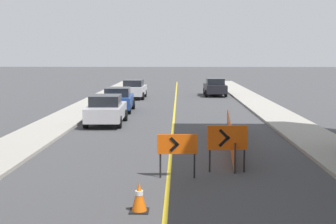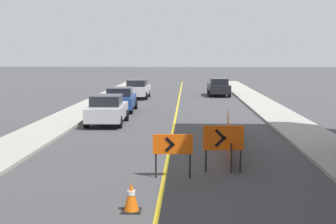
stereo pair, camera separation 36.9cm
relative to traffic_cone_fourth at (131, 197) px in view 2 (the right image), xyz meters
name	(u,v)px [view 2 (the right image)]	position (x,y,z in m)	size (l,w,h in m)	color
lane_stripe	(175,119)	(0.63, 16.10, -0.35)	(0.12, 73.70, 0.01)	gold
sidewalk_left	(69,117)	(-5.60, 16.10, -0.29)	(2.41, 73.70, 0.13)	#9E998E
sidewalk_right	(283,118)	(6.86, 16.10, -0.29)	(2.41, 73.70, 0.13)	#9E998E
traffic_cone_fourth	(131,197)	(0.00, 0.00, 0.00)	(0.46, 0.46, 0.72)	black
arrow_barricade_primary	(173,146)	(0.89, 3.10, 0.62)	(1.22, 0.12, 1.34)	#EF560C
arrow_barricade_secondary	(223,139)	(2.47, 3.83, 0.71)	(1.29, 0.15, 1.50)	#EF560C
safety_mesh_fence	(229,135)	(3.03, 8.02, 0.13)	(0.71, 8.81, 0.98)	#EF560C
parked_car_curb_near	(107,110)	(-2.95, 13.88, 0.44)	(1.95, 4.35, 1.59)	#B7B7BC
parked_car_curb_mid	(120,99)	(-3.06, 19.53, 0.44)	(1.99, 4.37, 1.59)	navy
parked_car_curb_far	(137,89)	(-2.92, 28.74, 0.44)	(1.95, 4.36, 1.59)	#B7B7BC
parked_car_opposite_side	(219,87)	(4.16, 31.44, 0.44)	(1.94, 4.34, 1.59)	black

